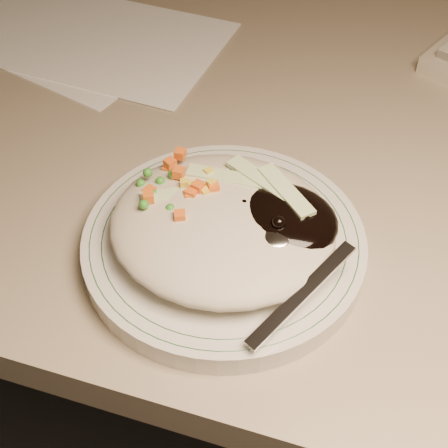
% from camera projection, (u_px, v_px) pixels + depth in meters
% --- Properties ---
extents(desk, '(1.40, 0.70, 0.74)m').
position_uv_depth(desk, '(309.00, 254.00, 0.82)').
color(desk, gray).
rests_on(desk, ground).
extents(plate, '(0.25, 0.25, 0.02)m').
position_uv_depth(plate, '(224.00, 244.00, 0.55)').
color(plate, silver).
rests_on(plate, desk).
extents(plate_rim, '(0.23, 0.23, 0.00)m').
position_uv_depth(plate_rim, '(224.00, 237.00, 0.54)').
color(plate_rim, '#144723').
rests_on(plate_rim, plate).
extents(meal, '(0.21, 0.19, 0.05)m').
position_uv_depth(meal, '(229.00, 221.00, 0.52)').
color(meal, '#B0A68F').
rests_on(meal, plate).
extents(papers, '(0.39, 0.29, 0.00)m').
position_uv_depth(papers, '(85.00, 37.00, 0.81)').
color(papers, white).
rests_on(papers, desk).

